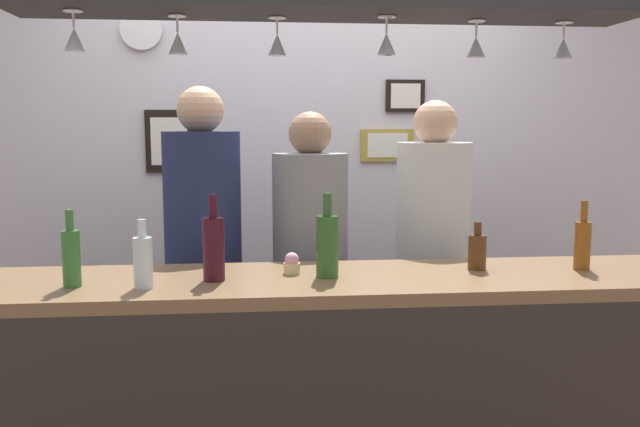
# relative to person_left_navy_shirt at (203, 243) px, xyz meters

# --- Properties ---
(back_wall) EXTENTS (4.40, 0.06, 2.60)m
(back_wall) POSITION_rel_person_left_navy_shirt_xyz_m (0.50, 0.80, 0.24)
(back_wall) COLOR silver
(back_wall) RESTS_ON ground_plane
(bar_counter) EXTENTS (2.70, 0.55, 1.04)m
(bar_counter) POSITION_rel_person_left_navy_shirt_xyz_m (0.50, -0.80, -0.36)
(bar_counter) COLOR brown
(bar_counter) RESTS_ON ground_plane
(overhead_glass_rack) EXTENTS (2.20, 0.36, 0.04)m
(overhead_glass_rack) POSITION_rel_person_left_navy_shirt_xyz_m (0.50, -0.60, 0.92)
(overhead_glass_rack) COLOR black
(hanging_wineglass_far_left) EXTENTS (0.07, 0.07, 0.13)m
(hanging_wineglass_far_left) POSITION_rel_person_left_navy_shirt_xyz_m (-0.36, -0.62, 0.81)
(hanging_wineglass_far_left) COLOR silver
(hanging_wineglass_far_left) RESTS_ON overhead_glass_rack
(hanging_wineglass_left) EXTENTS (0.07, 0.07, 0.13)m
(hanging_wineglass_left) POSITION_rel_person_left_navy_shirt_xyz_m (-0.03, -0.55, 0.81)
(hanging_wineglass_left) COLOR silver
(hanging_wineglass_left) RESTS_ON overhead_glass_rack
(hanging_wineglass_center_left) EXTENTS (0.07, 0.07, 0.13)m
(hanging_wineglass_center_left) POSITION_rel_person_left_navy_shirt_xyz_m (0.32, -0.54, 0.81)
(hanging_wineglass_center_left) COLOR silver
(hanging_wineglass_center_left) RESTS_ON overhead_glass_rack
(hanging_wineglass_center) EXTENTS (0.07, 0.07, 0.13)m
(hanging_wineglass_center) POSITION_rel_person_left_navy_shirt_xyz_m (0.70, -0.60, 0.81)
(hanging_wineglass_center) COLOR silver
(hanging_wineglass_center) RESTS_ON overhead_glass_rack
(hanging_wineglass_center_right) EXTENTS (0.07, 0.07, 0.13)m
(hanging_wineglass_center_right) POSITION_rel_person_left_navy_shirt_xyz_m (1.04, -0.54, 0.81)
(hanging_wineglass_center_right) COLOR silver
(hanging_wineglass_center_right) RESTS_ON overhead_glass_rack
(hanging_wineglass_right) EXTENTS (0.07, 0.07, 0.13)m
(hanging_wineglass_right) POSITION_rel_person_left_navy_shirt_xyz_m (1.38, -0.53, 0.81)
(hanging_wineglass_right) COLOR silver
(hanging_wineglass_right) RESTS_ON overhead_glass_rack
(person_left_navy_shirt) EXTENTS (0.34, 0.34, 1.75)m
(person_left_navy_shirt) POSITION_rel_person_left_navy_shirt_xyz_m (0.00, 0.00, 0.00)
(person_left_navy_shirt) COLOR #2D334C
(person_left_navy_shirt) RESTS_ON ground_plane
(person_middle_grey_shirt) EXTENTS (0.34, 0.34, 1.64)m
(person_middle_grey_shirt) POSITION_rel_person_left_navy_shirt_xyz_m (0.48, 0.00, -0.07)
(person_middle_grey_shirt) COLOR #2D334C
(person_middle_grey_shirt) RESTS_ON ground_plane
(person_right_white_patterned_shirt) EXTENTS (0.34, 0.34, 1.69)m
(person_right_white_patterned_shirt) POSITION_rel_person_left_navy_shirt_xyz_m (1.05, 0.00, -0.04)
(person_right_white_patterned_shirt) COLOR #2D334C
(person_right_white_patterned_shirt) RESTS_ON ground_plane
(bottle_wine_dark_red) EXTENTS (0.08, 0.08, 0.30)m
(bottle_wine_dark_red) POSITION_rel_person_left_navy_shirt_xyz_m (0.09, -0.67, 0.10)
(bottle_wine_dark_red) COLOR #380F19
(bottle_wine_dark_red) RESTS_ON bar_counter
(bottle_beer_amber_tall) EXTENTS (0.06, 0.06, 0.26)m
(bottle_beer_amber_tall) POSITION_rel_person_left_navy_shirt_xyz_m (1.45, -0.62, 0.08)
(bottle_beer_amber_tall) COLOR brown
(bottle_beer_amber_tall) RESTS_ON bar_counter
(bottle_beer_green_import) EXTENTS (0.06, 0.06, 0.26)m
(bottle_beer_green_import) POSITION_rel_person_left_navy_shirt_xyz_m (-0.38, -0.71, 0.09)
(bottle_beer_green_import) COLOR #336B2D
(bottle_beer_green_import) RESTS_ON bar_counter
(bottle_beer_brown_stubby) EXTENTS (0.07, 0.07, 0.18)m
(bottle_beer_brown_stubby) POSITION_rel_person_left_navy_shirt_xyz_m (1.06, -0.58, 0.05)
(bottle_beer_brown_stubby) COLOR #512D14
(bottle_beer_brown_stubby) RESTS_ON bar_counter
(bottle_soda_clear) EXTENTS (0.06, 0.06, 0.23)m
(bottle_soda_clear) POSITION_rel_person_left_navy_shirt_xyz_m (-0.14, -0.76, 0.08)
(bottle_soda_clear) COLOR silver
(bottle_soda_clear) RESTS_ON bar_counter
(bottle_champagne_green) EXTENTS (0.08, 0.08, 0.30)m
(bottle_champagne_green) POSITION_rel_person_left_navy_shirt_xyz_m (0.49, -0.65, 0.10)
(bottle_champagne_green) COLOR #2D5623
(bottle_champagne_green) RESTS_ON bar_counter
(cupcake) EXTENTS (0.06, 0.06, 0.08)m
(cupcake) POSITION_rel_person_left_navy_shirt_xyz_m (0.36, -0.59, 0.02)
(cupcake) COLOR beige
(cupcake) RESTS_ON bar_counter
(picture_frame_lower_pair) EXTENTS (0.30, 0.02, 0.18)m
(picture_frame_lower_pair) POSITION_rel_person_left_navy_shirt_xyz_m (0.98, 0.76, 0.41)
(picture_frame_lower_pair) COLOR #B29338
(picture_frame_lower_pair) RESTS_ON back_wall
(picture_frame_caricature) EXTENTS (0.26, 0.02, 0.34)m
(picture_frame_caricature) POSITION_rel_person_left_navy_shirt_xyz_m (-0.23, 0.76, 0.43)
(picture_frame_caricature) COLOR black
(picture_frame_caricature) RESTS_ON back_wall
(picture_frame_upper_small) EXTENTS (0.22, 0.02, 0.18)m
(picture_frame_upper_small) POSITION_rel_person_left_navy_shirt_xyz_m (1.08, 0.76, 0.68)
(picture_frame_upper_small) COLOR black
(picture_frame_upper_small) RESTS_ON back_wall
(wall_clock) EXTENTS (0.22, 0.03, 0.22)m
(wall_clock) POSITION_rel_person_left_navy_shirt_xyz_m (-0.36, 0.75, 1.03)
(wall_clock) COLOR white
(wall_clock) RESTS_ON back_wall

